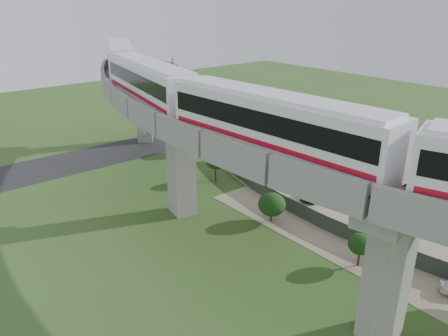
% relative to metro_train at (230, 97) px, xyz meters
% --- Properties ---
extents(ground, '(160.00, 160.00, 0.00)m').
position_rel_metro_train_xyz_m(ground, '(-0.42, -2.96, -12.31)').
color(ground, '#385020').
rests_on(ground, ground).
extents(dirt_lot, '(18.00, 26.00, 0.04)m').
position_rel_metro_train_xyz_m(dirt_lot, '(13.58, -4.96, -12.29)').
color(dirt_lot, gray).
rests_on(dirt_lot, ground).
extents(asphalt_road, '(60.00, 8.00, 0.03)m').
position_rel_metro_train_xyz_m(asphalt_road, '(-0.42, 27.04, -12.29)').
color(asphalt_road, '#232326').
rests_on(asphalt_road, ground).
extents(viaduct, '(19.58, 73.98, 11.40)m').
position_rel_metro_train_xyz_m(viaduct, '(3.42, -2.96, -3.26)').
color(viaduct, '#99968E').
rests_on(viaduct, ground).
extents(metro_train, '(12.01, 61.25, 3.64)m').
position_rel_metro_train_xyz_m(metro_train, '(0.00, 0.00, 0.00)').
color(metro_train, silver).
rests_on(metro_train, ground).
extents(fence, '(3.87, 38.73, 1.50)m').
position_rel_metro_train_xyz_m(fence, '(9.33, -2.96, -11.56)').
color(fence, '#2D382D').
rests_on(fence, ground).
extents(tree_0, '(2.45, 2.45, 3.02)m').
position_rel_metro_train_xyz_m(tree_0, '(10.78, 20.40, -10.33)').
color(tree_0, '#382314').
rests_on(tree_0, ground).
extents(tree_1, '(2.11, 2.11, 3.27)m').
position_rel_metro_train_xyz_m(tree_1, '(7.46, 11.25, -9.95)').
color(tree_1, '#382314').
rests_on(tree_1, ground).
extents(tree_2, '(2.47, 2.47, 2.74)m').
position_rel_metro_train_xyz_m(tree_2, '(5.61, 0.80, -10.62)').
color(tree_2, '#382314').
rests_on(tree_2, ground).
extents(tree_3, '(1.87, 1.87, 2.67)m').
position_rel_metro_train_xyz_m(tree_3, '(5.72, -8.34, -10.44)').
color(tree_3, '#382314').
rests_on(tree_3, ground).
extents(car_red, '(3.26, 2.97, 1.08)m').
position_rel_metro_train_xyz_m(car_red, '(19.47, -3.32, -11.73)').
color(car_red, '#B22810').
rests_on(car_red, dirt_lot).
extents(car_dark, '(5.02, 3.10, 1.36)m').
position_rel_metro_train_xyz_m(car_dark, '(12.82, 1.62, -11.59)').
color(car_dark, black).
rests_on(car_dark, dirt_lot).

